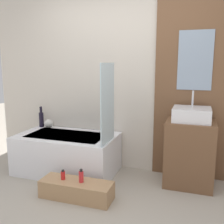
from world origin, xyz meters
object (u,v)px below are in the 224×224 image
vase_round_light (49,124)px  wooden_step_bench (76,190)px  bathtub (67,153)px  sink (192,114)px  vase_tall_dark (41,119)px  bottle_soap_primary (63,175)px  bottle_soap_secondary (81,176)px

vase_round_light → wooden_step_bench: bearing=-45.3°
bathtub → sink: sink is taller
vase_tall_dark → vase_round_light: 0.16m
bathtub → vase_tall_dark: bearing=152.8°
bottle_soap_primary → bottle_soap_secondary: size_ratio=0.74×
vase_tall_dark → bottle_soap_primary: vase_tall_dark is taller
bathtub → vase_tall_dark: 0.77m
wooden_step_bench → vase_tall_dark: bearing=138.1°
bottle_soap_secondary → bathtub: bearing=128.9°
bottle_soap_primary → wooden_step_bench: bearing=0.0°
vase_tall_dark → vase_round_light: vase_tall_dark is taller
sink → bottle_soap_secondary: bearing=-145.9°
vase_tall_dark → vase_round_light: bearing=-12.2°
bathtub → wooden_step_bench: 0.78m
sink → bottle_soap_primary: (-1.33, -0.75, -0.64)m
sink → vase_tall_dark: sink is taller
vase_tall_dark → bottle_soap_secondary: (1.09, -0.92, -0.39)m
wooden_step_bench → vase_tall_dark: size_ratio=2.63×
bathtub → bottle_soap_secondary: bathtub is taller
sink → bottle_soap_secondary: (-1.11, -0.75, -0.62)m
wooden_step_bench → bottle_soap_primary: bearing=180.0°
vase_round_light → sink: bearing=-4.0°
sink → vase_round_light: (-2.05, 0.14, -0.30)m
bathtub → bottle_soap_primary: size_ratio=11.99×
vase_round_light → bottle_soap_primary: size_ratio=1.17×
sink → bathtub: bearing=-175.4°
sink → bottle_soap_primary: bearing=-150.6°
bathtub → sink: size_ratio=3.08×
wooden_step_bench → sink: 1.60m
bottle_soap_primary → vase_tall_dark: bearing=133.1°
wooden_step_bench → bottle_soap_primary: size_ratio=7.30×
bathtub → wooden_step_bench: size_ratio=1.64×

